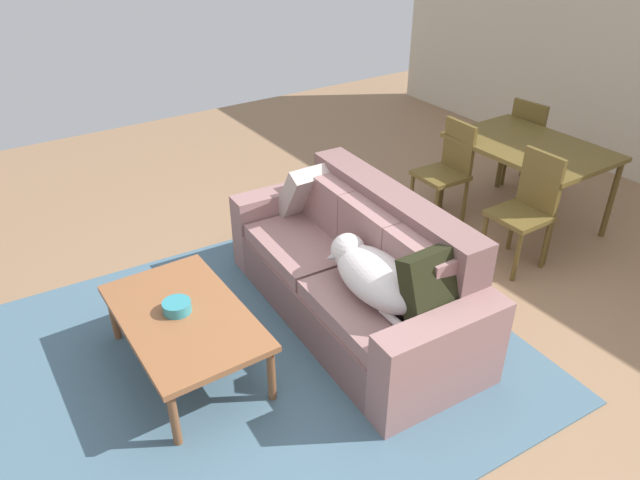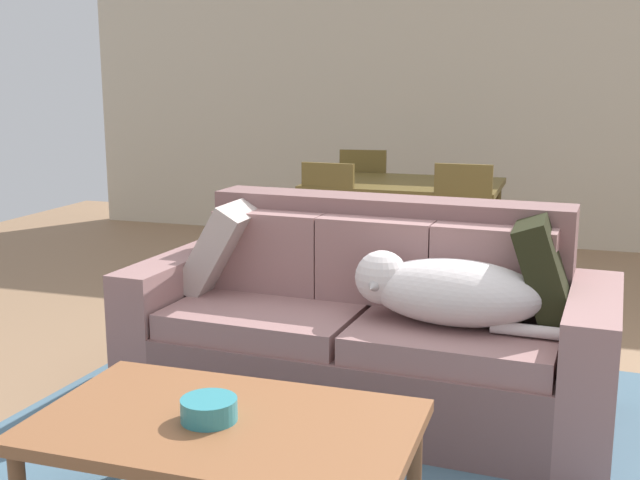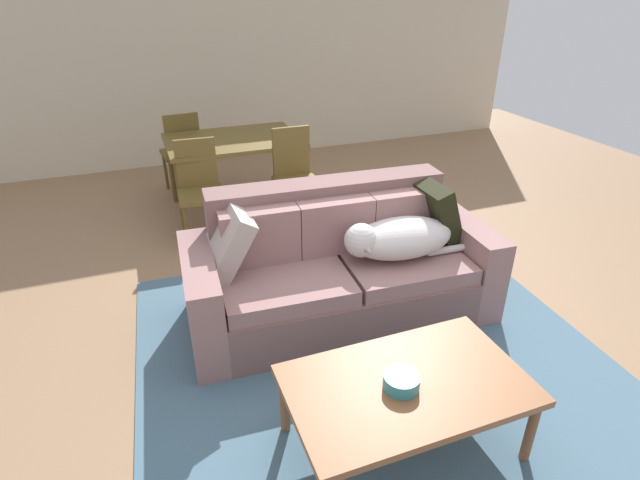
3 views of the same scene
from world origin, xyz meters
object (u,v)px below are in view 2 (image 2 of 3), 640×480
dog_on_left_cushion (444,290)px  throw_pillow_by_right_arm (546,272)px  dining_chair_near_left (322,226)px  dining_chair_far_left (364,200)px  dining_table (405,192)px  coffee_table (225,433)px  dining_chair_near_right (459,233)px  bowl_on_coffee_table (209,409)px  couch (369,330)px  throw_pillow_by_left_arm (225,246)px

dog_on_left_cushion → throw_pillow_by_right_arm: bearing=26.4°
dining_chair_near_left → dining_chair_far_left: dining_chair_far_left is taller
dog_on_left_cushion → dining_table: (-0.63, 2.23, 0.08)m
dining_chair_far_left → coffee_table: bearing=92.1°
throw_pillow_by_right_arm → dining_chair_near_right: 1.62m
bowl_on_coffee_table → dining_chair_near_left: size_ratio=0.19×
couch → bowl_on_coffee_table: (-0.19, -1.24, 0.11)m
throw_pillow_by_left_arm → dining_chair_near_left: size_ratio=0.49×
throw_pillow_by_left_arm → throw_pillow_by_right_arm: throw_pillow_by_right_arm is taller
throw_pillow_by_left_arm → dining_chair_near_right: size_ratio=0.48×
throw_pillow_by_right_arm → dining_chair_near_right: bearing=110.5°
throw_pillow_by_right_arm → dining_chair_near_left: 2.12m
coffee_table → bowl_on_coffee_table: bearing=-159.7°
couch → dining_chair_far_left: dining_chair_far_left is taller
dog_on_left_cushion → dining_table: size_ratio=0.69×
couch → dining_chair_near_left: 1.70m
throw_pillow_by_left_arm → throw_pillow_by_right_arm: bearing=-3.3°
couch → dining_table: (-0.28, 2.07, 0.33)m
coffee_table → dining_chair_far_left: dining_chair_far_left is taller
couch → coffee_table: 1.23m
coffee_table → dining_chair_near_right: dining_chair_near_right is taller
dog_on_left_cushion → coffee_table: (-0.50, -1.06, -0.22)m
throw_pillow_by_right_arm → dining_chair_near_right: dining_chair_near_right is taller
couch → dining_chair_near_right: size_ratio=2.29×
throw_pillow_by_left_arm → dining_chair_near_left: (0.03, 1.44, -0.16)m
bowl_on_coffee_table → dining_chair_near_left: 2.82m
dining_table → dining_chair_far_left: (-0.45, 0.60, -0.17)m
throw_pillow_by_left_arm → coffee_table: (0.60, -1.32, -0.28)m
dining_chair_far_left → dining_table: bearing=120.5°
throw_pillow_by_left_arm → coffee_table: 1.47m
dining_chair_near_right → dining_chair_far_left: bearing=128.5°
bowl_on_coffee_table → dining_chair_near_right: size_ratio=0.19×
couch → dining_table: size_ratio=1.65×
bowl_on_coffee_table → dining_table: dining_table is taller
bowl_on_coffee_table → dog_on_left_cushion: bearing=63.2°
dining_table → dining_chair_near_right: size_ratio=1.39×
dog_on_left_cushion → dining_chair_near_right: dining_chair_near_right is taller
throw_pillow_by_left_arm → throw_pillow_by_right_arm: 1.49m
throw_pillow_by_right_arm → dog_on_left_cushion: bearing=-156.9°
throw_pillow_by_left_arm → dining_chair_near_right: dining_chair_near_right is taller
coffee_table → couch: bearing=83.2°
dog_on_left_cushion → dining_chair_far_left: size_ratio=0.98×
dining_chair_near_right → dining_table: bearing=129.9°
dining_chair_near_right → dining_chair_far_left: size_ratio=1.02×
dog_on_left_cushion → dining_chair_near_left: (-1.07, 1.69, -0.10)m
throw_pillow_by_right_arm → dining_table: 2.30m
couch → bowl_on_coffee_table: bearing=-95.4°
throw_pillow_by_left_arm → dining_chair_far_left: 2.58m
dining_table → throw_pillow_by_right_arm: bearing=-63.6°
dog_on_left_cushion → dining_chair_near_left: size_ratio=0.99×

